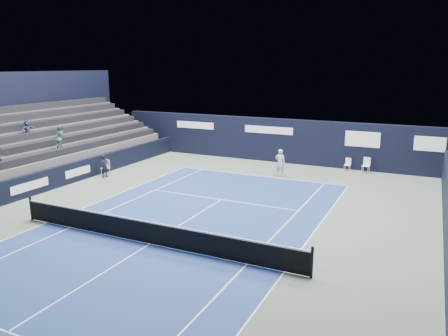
# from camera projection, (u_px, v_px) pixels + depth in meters

# --- Properties ---
(ground) EXTENTS (48.00, 48.00, 0.00)m
(ground) POSITION_uv_depth(u_px,v_px,m) (177.00, 227.00, 18.79)
(ground) COLOR #53635A
(ground) RESTS_ON ground
(court_surface) EXTENTS (10.97, 23.77, 0.01)m
(court_surface) POSITION_uv_depth(u_px,v_px,m) (150.00, 244.00, 17.03)
(court_surface) COLOR navy
(court_surface) RESTS_ON ground
(folding_chair_back_a) EXTENTS (0.40, 0.43, 0.85)m
(folding_chair_back_a) POSITION_uv_depth(u_px,v_px,m) (348.00, 162.00, 28.80)
(folding_chair_back_a) COLOR white
(folding_chair_back_a) RESTS_ON ground
(folding_chair_back_b) EXTENTS (0.49, 0.47, 1.00)m
(folding_chair_back_b) POSITION_uv_depth(u_px,v_px,m) (366.00, 164.00, 28.24)
(folding_chair_back_b) COLOR silver
(folding_chair_back_b) RESTS_ON ground
(line_judge_chair) EXTENTS (0.55, 0.54, 1.01)m
(line_judge_chair) POSITION_uv_depth(u_px,v_px,m) (106.00, 166.00, 27.58)
(line_judge_chair) COLOR silver
(line_judge_chair) RESTS_ON ground
(line_judge) EXTENTS (0.40, 0.56, 1.43)m
(line_judge) POSITION_uv_depth(u_px,v_px,m) (105.00, 166.00, 26.98)
(line_judge) COLOR black
(line_judge) RESTS_ON ground
(court_markings) EXTENTS (11.03, 23.83, 0.00)m
(court_markings) POSITION_uv_depth(u_px,v_px,m) (150.00, 244.00, 17.03)
(court_markings) COLOR white
(court_markings) RESTS_ON court_surface
(tennis_net) EXTENTS (12.90, 0.10, 1.10)m
(tennis_net) POSITION_uv_depth(u_px,v_px,m) (149.00, 232.00, 16.91)
(tennis_net) COLOR black
(tennis_net) RESTS_ON ground
(back_sponsor_wall) EXTENTS (26.00, 0.63, 3.10)m
(back_sponsor_wall) POSITION_uv_depth(u_px,v_px,m) (283.00, 141.00, 31.15)
(back_sponsor_wall) COLOR black
(back_sponsor_wall) RESTS_ON ground
(side_barrier_left) EXTENTS (0.33, 22.00, 1.20)m
(side_barrier_left) POSITION_uv_depth(u_px,v_px,m) (76.00, 172.00, 26.13)
(side_barrier_left) COLOR black
(side_barrier_left) RESTS_ON ground
(spectator_stand) EXTENTS (6.00, 18.00, 6.40)m
(spectator_stand) POSITION_uv_depth(u_px,v_px,m) (41.00, 142.00, 28.29)
(spectator_stand) COLOR #525255
(spectator_stand) RESTS_ON ground
(tennis_player) EXTENTS (0.65, 0.84, 1.74)m
(tennis_player) POSITION_uv_depth(u_px,v_px,m) (280.00, 163.00, 27.26)
(tennis_player) COLOR silver
(tennis_player) RESTS_ON ground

